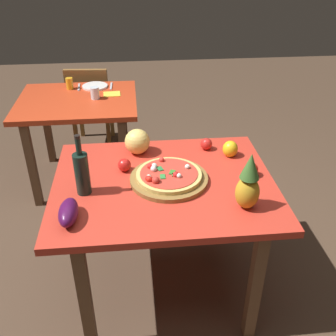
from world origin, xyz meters
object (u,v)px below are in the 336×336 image
object	(u,v)px
wine_bottle	(82,172)
fork_utensil	(79,87)
pizza	(168,174)
melon	(137,142)
drinking_glass_water	(95,93)
dining_chair	(91,103)
pineapple_left	(248,184)
eggplant	(68,212)
display_table	(164,194)
background_table	(78,112)
tomato_near_board	(251,169)
napkin_folded	(112,94)
knife_utensil	(111,86)
pizza_board	(169,179)
tomato_by_bottle	(124,165)
drinking_glass_juice	(70,84)
tomato_at_corner	(206,144)
dinner_plate	(95,86)
bell_pepper	(230,149)

from	to	relation	value
wine_bottle	fork_utensil	world-z (taller)	wine_bottle
pizza	melon	size ratio (longest dim) A/B	2.33
pizza	drinking_glass_water	distance (m)	1.36
pizza	dining_chair	bearing A→B (deg)	106.95
dining_chair	pineapple_left	size ratio (longest dim) A/B	2.83
pineapple_left	eggplant	distance (m)	0.86
display_table	pizza	bearing A→B (deg)	1.48
wine_bottle	background_table	bearing A→B (deg)	97.41
wine_bottle	drinking_glass_water	size ratio (longest dim) A/B	3.43
tomato_near_board	napkin_folded	xyz separation A→B (m)	(-0.80, 1.35, -0.04)
melon	display_table	bearing A→B (deg)	-68.57
dining_chair	pizza	bearing A→B (deg)	111.12
pineapple_left	knife_utensil	distance (m)	1.96
pizza_board	pineapple_left	bearing A→B (deg)	-37.55
melon	tomato_by_bottle	xyz separation A→B (m)	(-0.08, -0.20, -0.04)
drinking_glass_juice	fork_utensil	bearing A→B (deg)	18.92
drinking_glass_juice	melon	bearing A→B (deg)	-65.38
drinking_glass_water	napkin_folded	size ratio (longest dim) A/B	0.69
pizza_board	fork_utensil	xyz separation A→B (m)	(-0.64, 1.55, -0.01)
drinking_glass_juice	drinking_glass_water	world-z (taller)	same
eggplant	drinking_glass_juice	world-z (taller)	drinking_glass_juice
pineapple_left	tomato_at_corner	xyz separation A→B (m)	(-0.09, 0.61, -0.10)
eggplant	tomato_at_corner	size ratio (longest dim) A/B	2.70
tomato_at_corner	dinner_plate	world-z (taller)	tomato_at_corner
pizza	drinking_glass_water	bearing A→B (deg)	110.25
fork_utensil	knife_utensil	world-z (taller)	same
pineapple_left	napkin_folded	size ratio (longest dim) A/B	2.14
wine_bottle	bell_pepper	size ratio (longest dim) A/B	3.27
tomato_by_bottle	pizza_board	bearing A→B (deg)	-27.77
display_table	napkin_folded	world-z (taller)	napkin_folded
bell_pepper	drinking_glass_water	bearing A→B (deg)	130.15
tomato_near_board	wine_bottle	bearing A→B (deg)	-175.23
background_table	tomato_by_bottle	distance (m)	1.23
pizza_board	tomato_near_board	xyz separation A→B (m)	(0.46, 0.01, 0.03)
pizza	tomato_at_corner	distance (m)	0.43
pizza_board	eggplant	bearing A→B (deg)	-149.84
dinner_plate	tomato_near_board	bearing A→B (deg)	-58.22
background_table	knife_utensil	world-z (taller)	knife_utensil
display_table	tomato_at_corner	distance (m)	0.47
background_table	knife_utensil	xyz separation A→B (m)	(0.27, 0.27, 0.12)
tomato_by_bottle	drinking_glass_juice	distance (m)	1.47
tomato_by_bottle	background_table	bearing A→B (deg)	108.47
display_table	pineapple_left	distance (m)	0.52
wine_bottle	bell_pepper	bearing A→B (deg)	19.96
pizza	tomato_near_board	size ratio (longest dim) A/B	4.61
dining_chair	melon	xyz separation A→B (m)	(0.43, -1.58, 0.36)
display_table	dining_chair	bearing A→B (deg)	106.31
dining_chair	eggplant	world-z (taller)	eggplant
drinking_glass_juice	tomato_at_corner	bearing A→B (deg)	-50.73
tomato_by_bottle	napkin_folded	size ratio (longest dim) A/B	0.54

